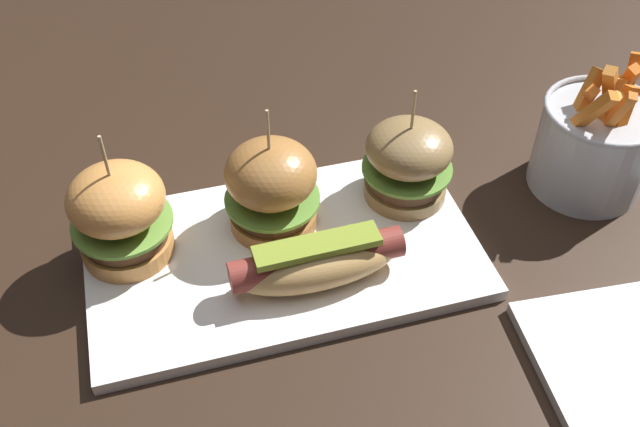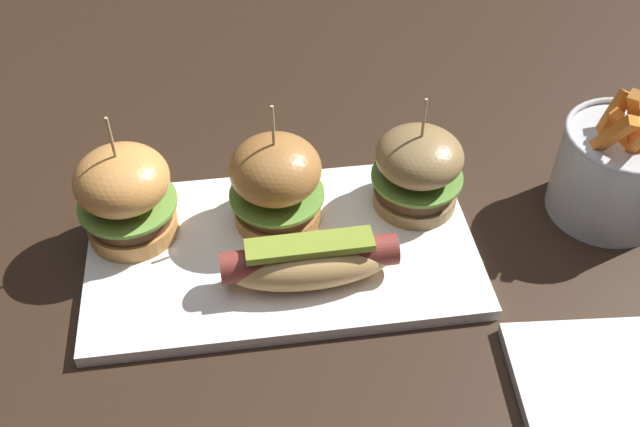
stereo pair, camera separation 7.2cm
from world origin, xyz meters
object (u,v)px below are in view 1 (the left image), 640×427
at_px(fries_bucket, 594,144).
at_px(slider_right, 408,161).
at_px(hot_dog, 317,262).
at_px(slider_left, 120,214).
at_px(platter_main, 283,254).
at_px(slider_center, 274,186).

bearing_deg(fries_bucket, slider_right, 173.33).
xyz_separation_m(hot_dog, fries_bucket, (0.33, 0.07, 0.02)).
height_order(slider_left, fries_bucket, slider_left).
relative_size(platter_main, slider_center, 2.72).
relative_size(hot_dog, fries_bucket, 1.11).
relative_size(platter_main, slider_right, 2.91).
distance_m(hot_dog, slider_left, 0.20).
distance_m(platter_main, hot_dog, 0.06).
bearing_deg(slider_left, slider_center, -0.31).
bearing_deg(slider_right, slider_center, -178.19).
bearing_deg(fries_bucket, hot_dog, -168.41).
distance_m(platter_main, slider_center, 0.07).
bearing_deg(slider_right, fries_bucket, -6.67).
bearing_deg(slider_right, platter_main, -163.16).
relative_size(slider_right, fries_bucket, 0.88).
relative_size(platter_main, hot_dog, 2.32).
bearing_deg(slider_left, platter_main, -15.31).
distance_m(hot_dog, slider_center, 0.09).
distance_m(hot_dog, slider_right, 0.16).
bearing_deg(slider_center, fries_bucket, -3.18).
xyz_separation_m(platter_main, slider_left, (-0.15, 0.04, 0.06)).
xyz_separation_m(slider_right, fries_bucket, (0.21, -0.02, -0.00)).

